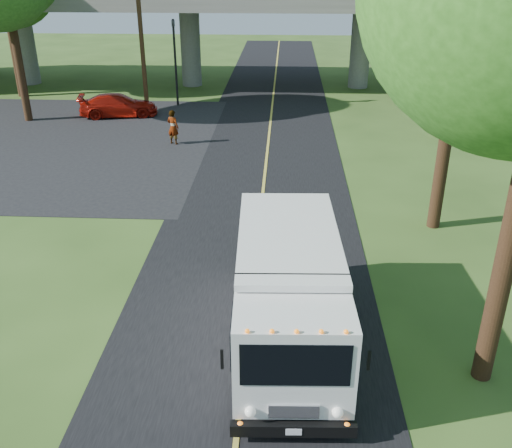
# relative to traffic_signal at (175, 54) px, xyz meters

# --- Properties ---
(ground) EXTENTS (120.00, 120.00, 0.00)m
(ground) POSITION_rel_traffic_signal_xyz_m (6.00, -26.00, -3.20)
(ground) COLOR #324E1B
(ground) RESTS_ON ground
(road) EXTENTS (7.00, 90.00, 0.02)m
(road) POSITION_rel_traffic_signal_xyz_m (6.00, -16.00, -3.19)
(road) COLOR black
(road) RESTS_ON ground
(parking_lot) EXTENTS (16.00, 18.00, 0.01)m
(parking_lot) POSITION_rel_traffic_signal_xyz_m (-5.00, -8.00, -3.19)
(parking_lot) COLOR black
(parking_lot) RESTS_ON ground
(lane_line) EXTENTS (0.12, 90.00, 0.01)m
(lane_line) POSITION_rel_traffic_signal_xyz_m (6.00, -16.00, -3.17)
(lane_line) COLOR gold
(lane_line) RESTS_ON road
(overpass) EXTENTS (54.00, 10.00, 7.30)m
(overpass) POSITION_rel_traffic_signal_xyz_m (6.00, 6.00, 1.36)
(overpass) COLOR slate
(overpass) RESTS_ON ground
(traffic_signal) EXTENTS (0.18, 0.22, 5.20)m
(traffic_signal) POSITION_rel_traffic_signal_xyz_m (0.00, 0.00, 0.00)
(traffic_signal) COLOR black
(traffic_signal) RESTS_ON ground
(utility_pole) EXTENTS (1.60, 0.26, 9.00)m
(utility_pole) POSITION_rel_traffic_signal_xyz_m (-1.50, -2.00, 1.40)
(utility_pole) COLOR #472D19
(utility_pole) RESTS_ON ground
(step_van) EXTENTS (2.71, 6.76, 2.80)m
(step_van) POSITION_rel_traffic_signal_xyz_m (7.01, -24.01, -1.68)
(step_van) COLOR white
(step_van) RESTS_ON ground
(red_sedan) EXTENTS (4.78, 2.71, 1.31)m
(red_sedan) POSITION_rel_traffic_signal_xyz_m (-3.01, -2.78, -2.55)
(red_sedan) COLOR #991309
(red_sedan) RESTS_ON ground
(pedestrian) EXTENTS (0.76, 0.65, 1.75)m
(pedestrian) POSITION_rel_traffic_signal_xyz_m (1.22, -8.00, -2.32)
(pedestrian) COLOR gray
(pedestrian) RESTS_ON ground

